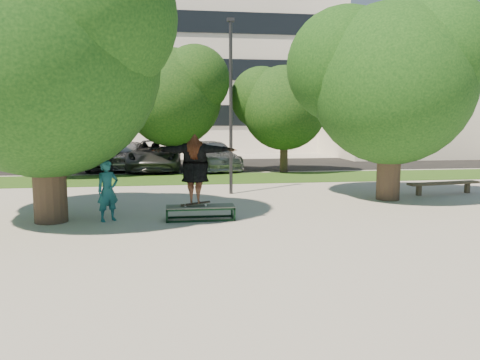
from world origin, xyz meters
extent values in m
plane|color=#9F9A92|center=(0.00, 0.00, 0.00)|extent=(120.00, 120.00, 0.00)
cube|color=#254814|center=(1.00, 9.50, 0.01)|extent=(30.00, 4.00, 0.02)
cube|color=black|center=(0.00, 16.00, 0.01)|extent=(40.00, 8.00, 0.01)
cylinder|color=#38281E|center=(-4.20, 1.00, 1.60)|extent=(0.84, 0.84, 3.20)
sphere|color=black|center=(-4.20, 1.00, 4.07)|extent=(5.80, 5.80, 5.80)
sphere|color=black|center=(-2.90, 0.42, 5.08)|extent=(4.06, 4.06, 4.06)
cylinder|color=#38281E|center=(6.00, 3.00, 1.50)|extent=(0.76, 0.76, 3.00)
sphere|color=black|center=(6.00, 3.00, 3.78)|extent=(5.20, 5.20, 5.20)
sphere|color=black|center=(4.70, 3.78, 4.43)|extent=(3.90, 3.90, 3.90)
sphere|color=black|center=(7.17, 2.48, 4.69)|extent=(3.64, 3.64, 3.64)
cylinder|color=#38281E|center=(-6.50, 11.00, 1.40)|extent=(0.44, 0.44, 2.80)
sphere|color=black|center=(-6.50, 11.00, 3.46)|extent=(4.40, 4.40, 4.40)
sphere|color=black|center=(-7.60, 11.66, 4.01)|extent=(3.30, 3.30, 3.30)
sphere|color=black|center=(-5.51, 10.56, 4.23)|extent=(3.08, 3.08, 3.08)
cylinder|color=#38281E|center=(-1.00, 12.00, 1.50)|extent=(0.50, 0.50, 3.00)
sphere|color=black|center=(-1.00, 12.00, 3.72)|extent=(4.80, 4.80, 4.80)
sphere|color=black|center=(-2.20, 12.72, 4.32)|extent=(3.60, 3.60, 3.60)
sphere|color=black|center=(0.08, 11.52, 4.56)|extent=(3.36, 3.36, 3.36)
cylinder|color=#38281E|center=(4.50, 11.50, 1.30)|extent=(0.40, 0.40, 2.60)
sphere|color=black|center=(4.50, 11.50, 3.23)|extent=(4.20, 4.20, 4.20)
sphere|color=black|center=(3.45, 12.13, 3.75)|extent=(3.15, 3.15, 3.15)
sphere|color=black|center=(5.45, 11.08, 3.96)|extent=(2.94, 2.94, 2.94)
cylinder|color=#2D2D30|center=(1.00, 5.00, 3.00)|extent=(0.12, 0.12, 6.00)
cube|color=#2D2D30|center=(1.00, 5.00, 6.05)|extent=(0.25, 0.15, 0.12)
cube|color=silver|center=(-2.00, 32.00, 8.00)|extent=(30.00, 14.00, 16.00)
cube|color=black|center=(-2.00, 24.94, 3.00)|extent=(27.60, 0.12, 1.60)
cube|color=black|center=(-2.00, 24.94, 6.50)|extent=(27.60, 0.12, 1.60)
cube|color=black|center=(-2.00, 24.94, 10.00)|extent=(27.60, 0.12, 1.60)
cube|color=silver|center=(18.00, 22.00, 4.00)|extent=(15.00, 10.00, 8.00)
cube|color=#475147|center=(-0.35, 0.70, 0.36)|extent=(1.80, 0.60, 0.03)
cylinder|color=white|center=(-0.75, 0.62, 0.40)|extent=(0.06, 0.03, 0.06)
cylinder|color=white|center=(-0.75, 0.78, 0.40)|extent=(0.06, 0.03, 0.06)
cylinder|color=white|center=(-0.21, 0.62, 0.40)|extent=(0.06, 0.03, 0.06)
cylinder|color=white|center=(-0.21, 0.78, 0.40)|extent=(0.06, 0.03, 0.06)
cube|color=black|center=(-0.48, 0.70, 0.44)|extent=(0.78, 0.20, 0.10)
imported|color=brown|center=(-0.48, 0.70, 1.36)|extent=(2.30, 1.02, 1.81)
imported|color=#165156|center=(-2.74, 0.90, 0.80)|extent=(0.70, 0.64, 1.61)
cube|color=brown|center=(7.47, 3.65, 0.19)|extent=(0.16, 0.16, 0.38)
cube|color=brown|center=(9.53, 3.97, 0.19)|extent=(0.16, 0.16, 0.38)
cube|color=brown|center=(8.50, 3.81, 0.40)|extent=(2.86, 0.80, 0.08)
imported|color=#A4A3A8|center=(-3.50, 14.07, 0.79)|extent=(2.32, 4.82, 1.59)
imported|color=black|center=(-4.40, 13.98, 0.74)|extent=(2.33, 4.70, 1.48)
imported|color=#535458|center=(-1.98, 13.50, 0.79)|extent=(2.79, 5.78, 1.59)
imported|color=#BBBBC0|center=(1.07, 13.50, 0.74)|extent=(3.08, 5.41, 1.48)
camera|label=1|loc=(-1.05, -11.49, 2.62)|focal=35.00mm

